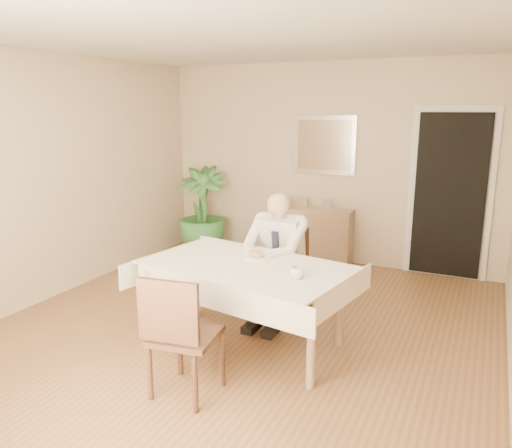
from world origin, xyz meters
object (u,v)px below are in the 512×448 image
at_px(dining_table, 246,274).
at_px(coffee_mug, 297,273).
at_px(chair_far, 285,265).
at_px(potted_palm, 202,211).
at_px(chair_near, 179,331).
at_px(seated_man, 274,253).
at_px(sideboard, 317,236).

relative_size(dining_table, coffee_mug, 17.04).
xyz_separation_m(chair_far, potted_palm, (-1.82, 1.38, 0.13)).
height_order(chair_near, coffee_mug, chair_near).
relative_size(chair_far, chair_near, 0.94).
xyz_separation_m(seated_man, coffee_mug, (0.51, -0.74, 0.11)).
bearing_deg(seated_man, coffee_mug, -55.25).
relative_size(chair_far, seated_man, 0.70).
bearing_deg(dining_table, sideboard, 105.02).
height_order(dining_table, chair_near, chair_near).
distance_m(chair_near, seated_man, 1.51).
distance_m(seated_man, potted_palm, 2.47).
relative_size(chair_near, sideboard, 1.02).
xyz_separation_m(dining_table, chair_far, (0.00, 0.88, -0.18)).
relative_size(chair_near, potted_palm, 0.76).
height_order(chair_near, sideboard, chair_near).
bearing_deg(chair_far, potted_palm, 144.92).
bearing_deg(chair_far, coffee_mug, -61.19).
xyz_separation_m(seated_man, sideboard, (-0.23, 1.98, -0.33)).
height_order(seated_man, sideboard, seated_man).
distance_m(dining_table, seated_man, 0.59).
distance_m(sideboard, potted_palm, 1.64).
relative_size(coffee_mug, potted_palm, 0.09).
xyz_separation_m(dining_table, potted_palm, (-1.82, 2.26, -0.05)).
xyz_separation_m(coffee_mug, sideboard, (-0.74, 2.72, -0.43)).
bearing_deg(chair_near, dining_table, 77.31).
bearing_deg(seated_man, potted_palm, 137.44).
height_order(dining_table, coffee_mug, coffee_mug).
bearing_deg(chair_near, chair_far, 79.44).
xyz_separation_m(chair_near, potted_palm, (-1.75, 3.17, 0.09)).
distance_m(chair_near, coffee_mug, 0.99).
distance_m(chair_far, chair_near, 1.79).
height_order(dining_table, seated_man, seated_man).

